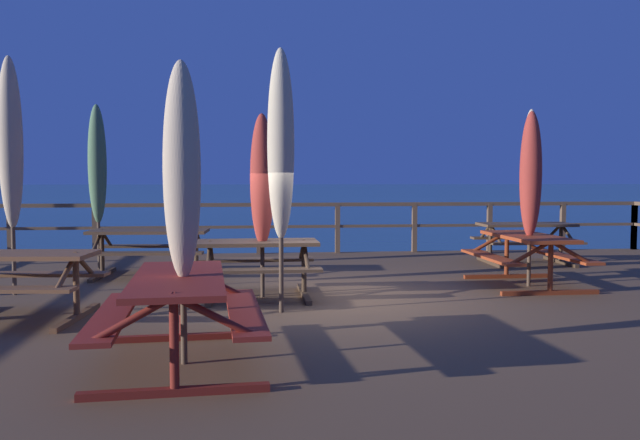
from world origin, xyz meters
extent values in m
plane|color=#2D5B6B|center=(0.00, 0.00, 0.00)|extent=(600.00, 600.00, 0.00)
cube|color=brown|center=(0.00, 0.00, 0.41)|extent=(15.60, 10.98, 0.83)
cube|color=brown|center=(0.00, 5.34, 1.88)|extent=(15.30, 0.09, 0.08)
cube|color=brown|center=(0.00, 5.34, 1.41)|extent=(15.30, 0.07, 0.06)
cube|color=brown|center=(-5.95, 5.34, 1.35)|extent=(0.10, 0.10, 1.05)
cube|color=brown|center=(-4.25, 5.34, 1.35)|extent=(0.10, 0.10, 1.05)
cube|color=brown|center=(-2.55, 5.34, 1.35)|extent=(0.10, 0.10, 1.05)
cube|color=brown|center=(-0.85, 5.34, 1.35)|extent=(0.10, 0.10, 1.05)
cube|color=brown|center=(0.85, 5.34, 1.35)|extent=(0.10, 0.10, 1.05)
cube|color=brown|center=(2.55, 5.34, 1.35)|extent=(0.10, 0.10, 1.05)
cube|color=brown|center=(4.25, 5.34, 1.35)|extent=(0.10, 0.10, 1.05)
cube|color=brown|center=(5.95, 5.34, 1.35)|extent=(0.10, 0.10, 1.05)
cube|color=brown|center=(7.65, 5.34, 1.35)|extent=(0.10, 0.10, 1.05)
cube|color=brown|center=(7.65, 5.34, 1.35)|extent=(0.10, 0.10, 1.05)
cube|color=brown|center=(4.16, 3.19, 1.57)|extent=(1.75, 0.82, 0.05)
cube|color=brown|center=(4.14, 2.63, 1.27)|extent=(1.74, 0.34, 0.04)
cube|color=brown|center=(4.18, 3.75, 1.27)|extent=(1.74, 0.34, 0.04)
cube|color=#432F1F|center=(3.48, 3.22, 0.86)|extent=(0.13, 1.40, 0.06)
cylinder|color=#432F1F|center=(3.48, 3.22, 1.20)|extent=(0.07, 0.07, 0.74)
cylinder|color=#432F1F|center=(3.47, 2.94, 1.42)|extent=(0.08, 0.63, 0.37)
cylinder|color=#432F1F|center=(3.49, 3.50, 1.42)|extent=(0.08, 0.63, 0.37)
cube|color=#432F1F|center=(4.85, 3.17, 0.86)|extent=(0.13, 1.40, 0.06)
cylinder|color=#432F1F|center=(4.85, 3.17, 1.20)|extent=(0.07, 0.07, 0.74)
cylinder|color=#432F1F|center=(4.84, 2.89, 1.42)|extent=(0.08, 0.63, 0.37)
cylinder|color=#432F1F|center=(4.85, 3.45, 1.42)|extent=(0.08, 0.63, 0.37)
cube|color=#993819|center=(3.10, 0.69, 1.57)|extent=(0.77, 1.90, 0.05)
cube|color=#993819|center=(3.66, 0.70, 1.27)|extent=(0.29, 1.90, 0.04)
cube|color=#993819|center=(2.54, 0.69, 1.27)|extent=(0.29, 1.90, 0.04)
cube|color=maroon|center=(3.10, -0.07, 0.86)|extent=(1.40, 0.09, 0.06)
cylinder|color=maroon|center=(3.10, -0.07, 1.20)|extent=(0.07, 0.07, 0.74)
cylinder|color=maroon|center=(3.38, -0.07, 1.42)|extent=(0.63, 0.06, 0.37)
cylinder|color=maroon|center=(2.82, -0.08, 1.42)|extent=(0.63, 0.06, 0.37)
cube|color=maroon|center=(3.09, 1.46, 0.86)|extent=(1.40, 0.09, 0.06)
cylinder|color=maroon|center=(3.09, 1.46, 1.20)|extent=(0.07, 0.07, 0.74)
cylinder|color=maroon|center=(3.37, 1.46, 1.42)|extent=(0.63, 0.06, 0.37)
cylinder|color=maroon|center=(2.81, 1.46, 1.42)|extent=(0.63, 0.06, 0.37)
cube|color=brown|center=(-2.67, 2.28, 1.57)|extent=(1.93, 0.86, 0.05)
cube|color=brown|center=(-2.70, 1.72, 1.27)|extent=(1.90, 0.38, 0.04)
cube|color=brown|center=(-2.64, 2.84, 1.27)|extent=(1.90, 0.38, 0.04)
cube|color=#432F1F|center=(-3.44, 2.32, 0.86)|extent=(0.15, 1.40, 0.06)
cylinder|color=#432F1F|center=(-3.44, 2.32, 1.20)|extent=(0.07, 0.07, 0.74)
cylinder|color=#432F1F|center=(-3.45, 2.04, 1.42)|extent=(0.09, 0.63, 0.37)
cylinder|color=#432F1F|center=(-3.42, 2.60, 1.42)|extent=(0.09, 0.63, 0.37)
cube|color=#432F1F|center=(-1.91, 2.24, 0.86)|extent=(0.15, 1.40, 0.06)
cylinder|color=#432F1F|center=(-1.91, 2.24, 1.20)|extent=(0.07, 0.07, 0.74)
cylinder|color=#432F1F|center=(-1.92, 1.96, 1.42)|extent=(0.09, 0.63, 0.37)
cylinder|color=#432F1F|center=(-1.89, 2.52, 1.42)|extent=(0.09, 0.63, 0.37)
cube|color=maroon|center=(-1.62, -2.98, 1.57)|extent=(0.90, 2.10, 0.05)
cube|color=maroon|center=(-1.06, -2.94, 1.27)|extent=(0.42, 2.07, 0.04)
cube|color=maroon|center=(-2.17, -3.02, 1.27)|extent=(0.42, 2.07, 0.04)
cube|color=maroon|center=(-1.56, -3.82, 0.86)|extent=(1.40, 0.18, 0.06)
cylinder|color=maroon|center=(-1.56, -3.82, 1.20)|extent=(0.07, 0.07, 0.74)
cylinder|color=maroon|center=(-1.28, -3.80, 1.42)|extent=(0.63, 0.10, 0.37)
cylinder|color=maroon|center=(-1.84, -3.84, 1.42)|extent=(0.63, 0.10, 0.37)
cube|color=maroon|center=(-1.67, -2.14, 0.86)|extent=(1.40, 0.18, 0.06)
cylinder|color=maroon|center=(-1.67, -2.14, 1.20)|extent=(0.07, 0.07, 0.74)
cylinder|color=maroon|center=(-1.39, -2.12, 1.42)|extent=(0.63, 0.10, 0.37)
cylinder|color=maroon|center=(-1.95, -2.15, 1.42)|extent=(0.63, 0.10, 0.37)
cube|color=brown|center=(-3.63, -0.99, 1.57)|extent=(1.74, 0.91, 0.05)
cube|color=brown|center=(-3.58, -0.43, 1.27)|extent=(1.70, 0.43, 0.04)
cube|color=brown|center=(-2.97, -1.05, 0.86)|extent=(0.20, 1.40, 0.06)
cylinder|color=brown|center=(-2.97, -1.05, 1.20)|extent=(0.07, 0.07, 0.74)
cylinder|color=brown|center=(-3.00, -1.32, 1.42)|extent=(0.11, 0.63, 0.37)
cylinder|color=brown|center=(-2.95, -0.77, 1.42)|extent=(0.11, 0.63, 0.37)
cube|color=brown|center=(-0.92, 0.17, 1.57)|extent=(1.63, 0.78, 0.05)
cube|color=brown|center=(-0.91, -0.39, 1.27)|extent=(1.63, 0.30, 0.04)
cube|color=brown|center=(-0.92, 0.73, 1.27)|extent=(1.63, 0.30, 0.04)
cube|color=#432F1F|center=(-1.55, 0.16, 0.86)|extent=(0.10, 1.40, 0.06)
cylinder|color=#432F1F|center=(-1.55, 0.16, 1.20)|extent=(0.07, 0.07, 0.74)
cylinder|color=#432F1F|center=(-1.55, -0.12, 1.42)|extent=(0.06, 0.63, 0.37)
cylinder|color=#432F1F|center=(-1.55, 0.44, 1.42)|extent=(0.06, 0.63, 0.37)
cube|color=#432F1F|center=(-0.29, 0.18, 0.86)|extent=(0.10, 1.40, 0.06)
cylinder|color=#432F1F|center=(-0.29, 0.18, 1.20)|extent=(0.07, 0.07, 0.74)
cylinder|color=#432F1F|center=(-0.28, -0.10, 1.42)|extent=(0.06, 0.63, 0.37)
cylinder|color=#432F1F|center=(-0.29, 0.46, 1.42)|extent=(0.06, 0.63, 0.37)
cylinder|color=#4C3828|center=(4.24, 3.22, 2.20)|extent=(0.06, 0.06, 2.75)
ellipsoid|color=#CCB793|center=(4.24, 3.22, 2.69)|extent=(0.32, 0.32, 2.09)
cylinder|color=#7A6E58|center=(4.24, 3.22, 2.53)|extent=(0.21, 0.21, 0.05)
cone|color=#4C3828|center=(4.24, 3.22, 3.65)|extent=(0.10, 0.10, 0.14)
cylinder|color=#4C3828|center=(3.11, 0.65, 2.06)|extent=(0.06, 0.06, 2.46)
ellipsoid|color=#A33328|center=(3.11, 0.65, 2.49)|extent=(0.32, 0.32, 1.87)
cylinder|color=maroon|center=(3.11, 0.65, 2.35)|extent=(0.21, 0.21, 0.05)
cone|color=#4C3828|center=(3.11, 0.65, 3.36)|extent=(0.10, 0.10, 0.14)
cylinder|color=#4C3828|center=(-3.70, 3.24, 2.21)|extent=(0.06, 0.06, 2.75)
ellipsoid|color=#4C704C|center=(-3.70, 3.24, 2.69)|extent=(0.32, 0.32, 2.09)
cylinder|color=#2D432D|center=(-3.70, 3.24, 2.54)|extent=(0.21, 0.21, 0.05)
cone|color=#4C3828|center=(-3.70, 3.24, 3.65)|extent=(0.10, 0.10, 0.14)
cylinder|color=#4C3828|center=(-1.57, -2.98, 2.06)|extent=(0.06, 0.06, 2.46)
ellipsoid|color=tan|center=(-1.57, -2.98, 2.49)|extent=(0.32, 0.32, 1.87)
cylinder|color=#71614F|center=(-1.57, -2.98, 2.35)|extent=(0.21, 0.21, 0.05)
cone|color=#4C3828|center=(-1.57, -2.98, 3.36)|extent=(0.10, 0.10, 0.14)
cylinder|color=#4C3828|center=(-4.26, 0.69, 2.37)|extent=(0.06, 0.06, 3.09)
ellipsoid|color=tan|center=(-4.26, 0.69, 2.92)|extent=(0.32, 0.32, 2.35)
cylinder|color=#71614F|center=(-4.26, 0.69, 2.75)|extent=(0.21, 0.21, 0.05)
cone|color=#4C3828|center=(-4.26, 0.69, 3.99)|extent=(0.10, 0.10, 0.14)
cylinder|color=#4C3828|center=(-0.85, 0.15, 2.00)|extent=(0.06, 0.06, 2.34)
ellipsoid|color=#A33328|center=(-0.85, 0.15, 2.41)|extent=(0.32, 0.32, 1.78)
cylinder|color=maroon|center=(-0.85, 0.15, 2.28)|extent=(0.21, 0.21, 0.05)
cone|color=#4C3828|center=(-0.85, 0.15, 3.24)|extent=(0.10, 0.10, 0.14)
cylinder|color=#4C3828|center=(-0.64, -0.88, 2.31)|extent=(0.06, 0.06, 2.97)
ellipsoid|color=#CCB793|center=(-0.64, -0.88, 2.84)|extent=(0.32, 0.32, 2.26)
cylinder|color=#7A6E58|center=(-0.64, -0.88, 2.67)|extent=(0.21, 0.21, 0.05)
cone|color=#4C3828|center=(-0.64, -0.88, 3.87)|extent=(0.10, 0.10, 0.14)
camera|label=1|loc=(-0.98, -8.62, 2.42)|focal=36.64mm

